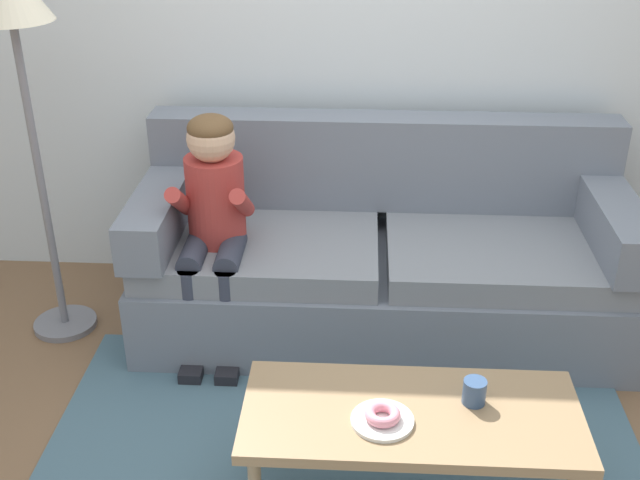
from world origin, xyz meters
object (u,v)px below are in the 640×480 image
coffee_table (411,421)px  floor_lamp (14,29)px  person_child (213,213)px  mug (474,392)px  couch (381,260)px  toy_controller (550,436)px  donut (383,414)px

coffee_table → floor_lamp: bearing=146.6°
coffee_table → person_child: person_child is taller
mug → couch: bearing=104.5°
coffee_table → toy_controller: size_ratio=5.09×
mug → toy_controller: bearing=39.7°
person_child → floor_lamp: (-0.78, 0.07, 0.77)m
mug → toy_controller: 0.66m
coffee_table → toy_controller: (0.59, 0.37, -0.36)m
coffee_table → donut: (-0.10, -0.06, 0.08)m
coffee_table → person_child: (-0.84, 1.00, 0.29)m
donut → floor_lamp: floor_lamp is taller
toy_controller → floor_lamp: 2.72m
person_child → donut: (0.74, -1.06, -0.21)m
couch → mug: couch is taller
couch → donut: couch is taller
person_child → floor_lamp: floor_lamp is taller
person_child → mug: (1.05, -0.94, -0.20)m
person_child → mug: bearing=-41.9°
coffee_table → toy_controller: coffee_table is taller
person_child → toy_controller: bearing=-23.9°
coffee_table → toy_controller: bearing=32.1°
mug → floor_lamp: floor_lamp is taller
floor_lamp → mug: bearing=-28.9°
toy_controller → coffee_table: bearing=-152.3°
person_child → mug: size_ratio=12.24×
toy_controller → floor_lamp: bearing=157.9°
donut → toy_controller: donut is taller
coffee_table → mug: size_ratio=12.77×
person_child → floor_lamp: bearing=174.7°
person_child → floor_lamp: size_ratio=0.63×
toy_controller → floor_lamp: (-2.21, 0.70, 1.42)m
couch → mug: 1.20m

